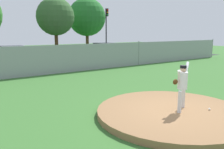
% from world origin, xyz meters
% --- Properties ---
extents(ground_plane, '(80.00, 80.00, 0.00)m').
position_xyz_m(ground_plane, '(0.00, 6.00, 0.00)').
color(ground_plane, '#386B2D').
extents(asphalt_strip, '(44.00, 7.00, 0.01)m').
position_xyz_m(asphalt_strip, '(0.00, 14.50, 0.00)').
color(asphalt_strip, '#2B2B2D').
rests_on(asphalt_strip, ground_plane).
extents(pitchers_mound, '(5.07, 5.07, 0.21)m').
position_xyz_m(pitchers_mound, '(0.00, 0.00, 0.10)').
color(pitchers_mound, olive).
rests_on(pitchers_mound, ground_plane).
extents(pitcher_youth, '(0.79, 0.43, 1.61)m').
position_xyz_m(pitcher_youth, '(0.23, -0.19, 1.14)').
color(pitcher_youth, silver).
rests_on(pitcher_youth, pitchers_mound).
extents(baseball, '(0.07, 0.07, 0.07)m').
position_xyz_m(baseball, '(0.99, -0.78, 0.25)').
color(baseball, white).
rests_on(baseball, pitchers_mound).
extents(chainlink_fence, '(37.00, 0.07, 2.05)m').
position_xyz_m(chainlink_fence, '(0.00, 10.00, 0.97)').
color(chainlink_fence, gray).
rests_on(chainlink_fence, ground_plane).
extents(parked_car_navy, '(1.97, 4.19, 1.74)m').
position_xyz_m(parked_car_navy, '(6.88, 14.23, 0.82)').
color(parked_car_navy, '#161E4C').
rests_on(parked_car_navy, ground_plane).
extents(parked_car_red, '(1.98, 4.45, 1.75)m').
position_xyz_m(parked_car_red, '(-1.92, 14.01, 0.83)').
color(parked_car_red, '#A81919').
rests_on(parked_car_red, ground_plane).
extents(parked_car_white, '(1.97, 4.44, 1.61)m').
position_xyz_m(parked_car_white, '(2.67, 14.54, 0.78)').
color(parked_car_white, silver).
rests_on(parked_car_white, ground_plane).
extents(traffic_cone_orange, '(0.40, 0.40, 0.55)m').
position_xyz_m(traffic_cone_orange, '(10.92, 14.98, 0.26)').
color(traffic_cone_orange, orange).
rests_on(traffic_cone_orange, asphalt_strip).
extents(traffic_light_far, '(0.28, 0.46, 5.54)m').
position_xyz_m(traffic_light_far, '(9.88, 18.63, 3.74)').
color(traffic_light_far, black).
rests_on(traffic_light_far, ground_plane).
extents(tree_broad_right, '(4.36, 4.36, 6.75)m').
position_xyz_m(tree_broad_right, '(4.61, 21.41, 4.55)').
color(tree_broad_right, '#4C331E').
rests_on(tree_broad_right, ground_plane).
extents(tree_bushy_near, '(5.26, 5.26, 7.49)m').
position_xyz_m(tree_bushy_near, '(10.43, 24.39, 4.85)').
color(tree_bushy_near, '#4C331E').
rests_on(tree_bushy_near, ground_plane).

